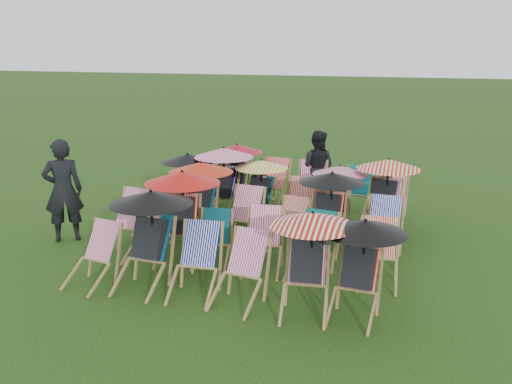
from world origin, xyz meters
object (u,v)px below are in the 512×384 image
(deckchair_0, at_px, (92,256))
(person_rear, at_px, (317,168))
(person_left, at_px, (63,190))
(deckchair_5, at_px, (358,268))
(deckchair_29, at_px, (393,197))

(deckchair_0, bearing_deg, person_rear, 76.95)
(deckchair_0, xyz_separation_m, person_left, (-1.51, 1.56, 0.48))
(person_left, distance_m, person_rear, 5.27)
(deckchair_0, xyz_separation_m, deckchair_5, (3.82, 0.07, 0.24))
(deckchair_29, bearing_deg, deckchair_5, -88.76)
(deckchair_0, xyz_separation_m, person_rear, (2.34, 5.16, 0.37))
(deckchair_0, height_order, person_rear, person_rear)
(deckchair_0, bearing_deg, person_left, 145.35)
(deckchair_29, xyz_separation_m, person_rear, (-1.66, 0.57, 0.38))
(person_left, xyz_separation_m, person_rear, (3.85, 3.60, -0.11))
(deckchair_5, distance_m, person_rear, 5.31)
(deckchair_0, relative_size, person_left, 0.49)
(deckchair_0, relative_size, deckchair_5, 0.71)
(deckchair_0, height_order, deckchair_5, deckchair_5)
(deckchair_29, bearing_deg, person_rear, 164.51)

